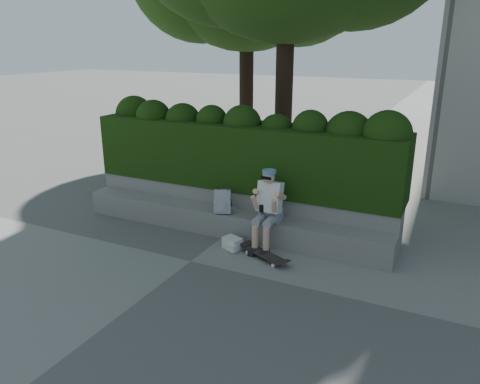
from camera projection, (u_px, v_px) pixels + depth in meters
The scene contains 8 objects.
ground at pixel (191, 261), 7.59m from camera, with size 80.00×80.00×0.00m, color slate.
bench_ledge at pixel (226, 223), 8.59m from camera, with size 6.00×0.45×0.45m, color gray.
planter_wall at pixel (238, 207), 8.95m from camera, with size 6.00×0.50×0.75m, color gray.
hedge at pixel (243, 155), 8.84m from camera, with size 6.00×1.00×1.20m, color black.
person at pixel (268, 206), 7.89m from camera, with size 0.40×0.76×1.38m.
skateboard at pixel (264, 254), 7.65m from camera, with size 0.91×0.57×0.09m.
backpack_plaid at pixel (222, 202), 8.38m from camera, with size 0.29×0.16×0.43m, color silver.
backpack_ground at pixel (232, 243), 8.03m from camera, with size 0.31×0.22×0.20m, color silver.
Camera 1 is at (3.74, -5.82, 3.41)m, focal length 35.00 mm.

